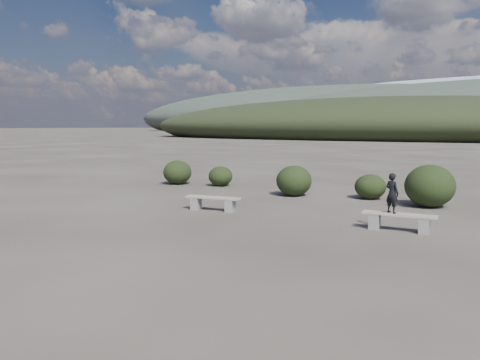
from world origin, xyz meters
The scene contains 9 objects.
ground centered at (0.00, 0.00, 0.00)m, with size 1200.00×1200.00×0.00m, color #332D27.
bench_left centered at (-1.65, 3.94, 0.27)m, with size 1.82×0.70×0.45m.
bench_right centered at (4.03, 4.16, 0.28)m, with size 1.84×0.57×0.45m.
seated_person centered at (3.84, 4.14, 0.97)m, with size 0.37×0.25×1.03m, color black.
shrub_a centered at (-4.98, 9.09, 0.44)m, with size 1.08×1.08×0.88m, color black.
shrub_b centered at (-0.92, 8.20, 0.58)m, with size 1.36×1.36×1.16m, color black.
shrub_c centered at (1.78, 8.99, 0.45)m, with size 1.13×1.13×0.91m, color black.
shrub_d centered at (3.95, 8.35, 0.70)m, with size 1.60×1.60×1.40m, color black.
shrub_f centered at (-7.02, 8.56, 0.55)m, with size 1.30×1.30×1.10m, color black.
Camera 1 is at (6.95, -7.81, 2.65)m, focal length 35.00 mm.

